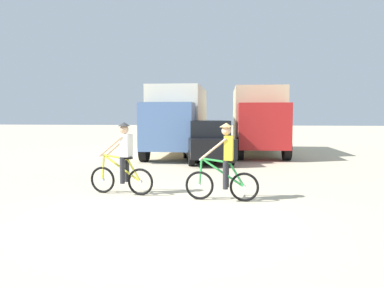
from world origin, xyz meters
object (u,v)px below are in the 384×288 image
(box_truck_tan_camper, at_px, (258,117))
(sedan_parked, at_px, (207,141))
(cyclist_orange_shirt, at_px, (123,161))
(box_truck_cream_rv, at_px, (178,117))
(cyclist_cowboy_hat, at_px, (224,165))

(box_truck_tan_camper, xyz_separation_m, sedan_parked, (-2.34, -3.58, -0.99))
(cyclist_orange_shirt, bearing_deg, box_truck_cream_rv, 90.29)
(box_truck_cream_rv, relative_size, box_truck_tan_camper, 0.99)
(sedan_parked, height_order, cyclist_orange_shirt, cyclist_orange_shirt)
(box_truck_tan_camper, height_order, cyclist_orange_shirt, box_truck_tan_camper)
(box_truck_tan_camper, distance_m, cyclist_orange_shirt, 11.03)
(sedan_parked, relative_size, cyclist_cowboy_hat, 2.46)
(box_truck_tan_camper, bearing_deg, cyclist_cowboy_hat, -97.46)
(cyclist_cowboy_hat, bearing_deg, sedan_parked, 97.58)
(cyclist_cowboy_hat, bearing_deg, cyclist_orange_shirt, 170.94)
(box_truck_tan_camper, bearing_deg, cyclist_orange_shirt, -111.03)
(sedan_parked, bearing_deg, cyclist_cowboy_hat, -82.42)
(box_truck_cream_rv, distance_m, cyclist_orange_shirt, 9.20)
(box_truck_cream_rv, xyz_separation_m, sedan_parked, (1.65, -2.47, -0.99))
(box_truck_tan_camper, distance_m, cyclist_cowboy_hat, 10.80)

